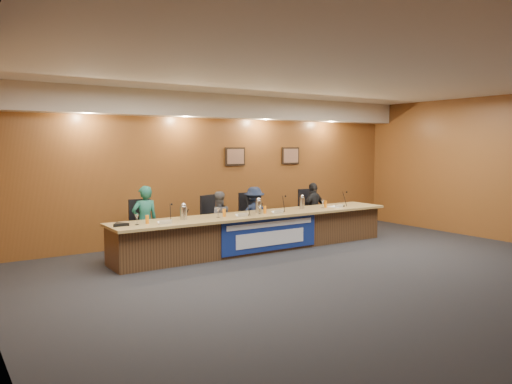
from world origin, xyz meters
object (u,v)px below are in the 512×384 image
panelist_a (145,222)px  panelist_c (254,215)px  office_chair_a (143,231)px  speakerphone (120,225)px  dais_body (259,233)px  panelist_d (314,209)px  carafe_mid (258,207)px  banner (271,234)px  carafe_right (302,203)px  office_chair_b (216,224)px  carafe_left (183,213)px  panelist_b (218,220)px  office_chair_d (311,215)px  office_chair_c (252,221)px

panelist_a → panelist_c: size_ratio=1.11×
office_chair_a → speakerphone: speakerphone is taller
dais_body → office_chair_a: 2.28m
panelist_d → office_chair_a: 4.12m
office_chair_a → panelist_d: bearing=4.4°
carafe_mid → banner: bearing=-92.1°
dais_body → panelist_d: (1.96, 0.62, 0.27)m
banner → panelist_c: bearing=73.9°
panelist_a → carafe_right: size_ratio=5.58×
banner → office_chair_b: 1.28m
panelist_d → carafe_left: bearing=-1.6°
dais_body → banner: 0.42m
panelist_b → carafe_mid: bearing=150.4°
banner → carafe_mid: bearing=87.9°
panelist_a → carafe_left: (0.52, -0.59, 0.19)m
dais_body → office_chair_d: 2.09m
panelist_d → office_chair_b: bearing=-13.1°
panelist_b → office_chair_a: panelist_b is taller
carafe_right → speakerphone: carafe_right is taller
panelist_a → panelist_c: bearing=-177.3°
banner → panelist_c: (0.30, 1.03, 0.23)m
banner → panelist_d: bearing=27.8°
office_chair_a → office_chair_c: (2.46, 0.00, 0.00)m
office_chair_b → carafe_mid: 0.99m
office_chair_b → carafe_left: carafe_left is taller
panelist_a → office_chair_b: panelist_a is taller
panelist_d → carafe_right: size_ratio=5.11×
speakerphone → panelist_d: bearing=7.8°
carafe_mid → panelist_c: bearing=64.1°
panelist_b → carafe_mid: (0.60, -0.58, 0.29)m
carafe_left → carafe_mid: (1.66, 0.01, 0.00)m
office_chair_a → carafe_right: size_ratio=1.97×
office_chair_b → panelist_d: bearing=-23.0°
office_chair_a → office_chair_b: 1.58m
speakerphone → banner: bearing=-7.4°
panelist_a → office_chair_d: size_ratio=2.83×
banner → office_chair_a: 2.44m
panelist_c → carafe_right: panelist_c is taller
dais_body → office_chair_c: 0.79m
panelist_b → office_chair_c: bearing=-159.2°
panelist_d → office_chair_d: bearing=-100.9°
dais_body → banner: banner is taller
panelist_d → office_chair_b: (-2.54, 0.10, -0.14)m
panelist_c → carafe_mid: (-0.28, -0.58, 0.26)m
carafe_right → carafe_left: bearing=-179.5°
dais_body → office_chair_a: size_ratio=12.50×
office_chair_b → office_chair_c: 0.89m
office_chair_d → carafe_left: size_ratio=2.00×
banner → panelist_a: (-2.16, 1.03, 0.30)m
office_chair_c → carafe_mid: size_ratio=1.96×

